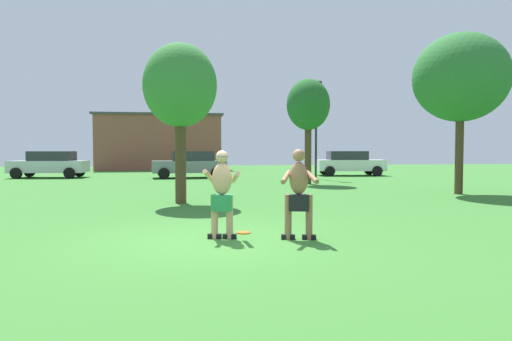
{
  "coord_description": "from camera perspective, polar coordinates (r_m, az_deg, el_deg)",
  "views": [
    {
      "loc": [
        -0.46,
        -8.51,
        1.69
      ],
      "look_at": [
        0.92,
        0.52,
        1.27
      ],
      "focal_mm": 32.41,
      "sensor_mm": 36.0,
      "label": 1
    }
  ],
  "objects": [
    {
      "name": "lamp_post",
      "position": [
        26.71,
        7.43,
        6.33
      ],
      "size": [
        0.6,
        0.24,
        5.57
      ],
      "color": "black",
      "rests_on": "ground_plane"
    },
    {
      "name": "frisbee",
      "position": [
        9.37,
        -1.55,
        -7.68
      ],
      "size": [
        0.28,
        0.28,
        0.03
      ],
      "primitive_type": "cylinder",
      "color": "orange",
      "rests_on": "ground_plane"
    },
    {
      "name": "ground_plane",
      "position": [
        8.69,
        -5.56,
        -8.59
      ],
      "size": [
        80.0,
        80.0,
        0.0
      ],
      "primitive_type": "plane",
      "color": "#38752D"
    },
    {
      "name": "car_silver_near_post",
      "position": [
        30.12,
        -24.11,
        0.75
      ],
      "size": [
        4.45,
        2.35,
        1.58
      ],
      "color": "silver",
      "rests_on": "ground_plane"
    },
    {
      "name": "car_white_far_end",
      "position": [
        30.44,
        11.44,
        0.94
      ],
      "size": [
        4.47,
        2.4,
        1.58
      ],
      "color": "white",
      "rests_on": "ground_plane"
    },
    {
      "name": "tree_right_field",
      "position": [
        14.76,
        -9.36,
        10.15
      ],
      "size": [
        2.29,
        2.29,
        4.99
      ],
      "color": "#4C3823",
      "rests_on": "ground_plane"
    },
    {
      "name": "player_with_cap",
      "position": [
        8.72,
        -4.21,
        -2.43
      ],
      "size": [
        0.7,
        0.66,
        1.68
      ],
      "color": "black",
      "rests_on": "ground_plane"
    },
    {
      "name": "car_gray_mid_lot",
      "position": [
        27.74,
        -8.17,
        0.81
      ],
      "size": [
        4.45,
        2.36,
        1.58
      ],
      "color": "slate",
      "rests_on": "ground_plane"
    },
    {
      "name": "outbuilding_behind_lot",
      "position": [
        40.73,
        -11.71,
        3.45
      ],
      "size": [
        10.42,
        6.56,
        4.62
      ],
      "color": "brown",
      "rests_on": "ground_plane"
    },
    {
      "name": "tree_behind_players",
      "position": [
        19.19,
        23.95,
        10.4
      ],
      "size": [
        3.49,
        3.49,
        6.03
      ],
      "color": "#4C3823",
      "rests_on": "ground_plane"
    },
    {
      "name": "player_in_black",
      "position": [
        8.66,
        5.3,
        -2.64
      ],
      "size": [
        0.74,
        0.67,
        1.69
      ],
      "color": "black",
      "rests_on": "ground_plane"
    },
    {
      "name": "tree_left_field",
      "position": [
        22.77,
        6.47,
        7.93
      ],
      "size": [
        2.1,
        2.1,
        5.12
      ],
      "color": "#4C3823",
      "rests_on": "ground_plane"
    }
  ]
}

